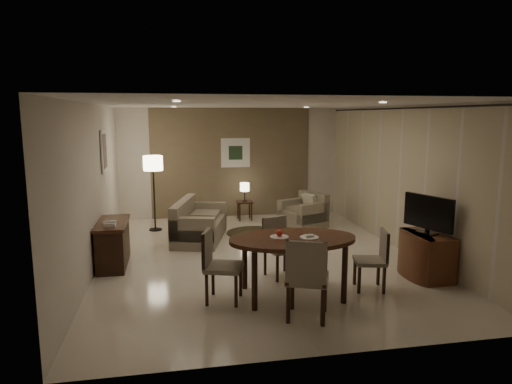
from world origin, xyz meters
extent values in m
cube|color=beige|center=(0.00, 0.00, 0.00)|extent=(5.50, 7.00, 0.00)
cube|color=white|center=(0.00, 0.00, 2.70)|extent=(5.50, 7.00, 0.00)
cube|color=brown|center=(0.00, 3.50, 1.35)|extent=(5.50, 0.00, 2.70)
cube|color=beige|center=(-2.75, 0.00, 1.35)|extent=(0.00, 7.00, 2.70)
cube|color=beige|center=(2.75, 0.00, 1.35)|extent=(0.00, 7.00, 2.70)
cube|color=brown|center=(0.00, 3.48, 1.35)|extent=(3.96, 0.03, 2.70)
cylinder|color=black|center=(2.68, 0.00, 2.64)|extent=(0.03, 6.80, 0.03)
cube|color=silver|center=(0.10, 3.46, 1.60)|extent=(0.72, 0.03, 0.72)
cube|color=#1D321C|center=(0.10, 3.44, 1.60)|extent=(0.34, 0.01, 0.34)
cube|color=silver|center=(-2.72, 1.20, 1.85)|extent=(0.03, 0.60, 0.80)
cube|color=gray|center=(-2.71, 1.20, 1.85)|extent=(0.01, 0.46, 0.64)
cylinder|color=white|center=(-1.40, -1.80, 2.69)|extent=(0.10, 0.10, 0.01)
cylinder|color=white|center=(1.40, -1.80, 2.69)|extent=(0.10, 0.10, 0.01)
cylinder|color=white|center=(-1.40, 1.80, 2.69)|extent=(0.10, 0.10, 0.01)
cylinder|color=white|center=(1.40, 1.80, 2.69)|extent=(0.10, 0.10, 0.01)
cylinder|color=white|center=(-0.05, -1.79, 0.85)|extent=(0.26, 0.26, 0.02)
cylinder|color=white|center=(0.35, -1.89, 0.85)|extent=(0.26, 0.26, 0.02)
sphere|color=red|center=(-0.05, -1.79, 0.90)|extent=(0.09, 0.09, 0.09)
cube|color=white|center=(0.35, -1.89, 0.87)|extent=(0.12, 0.08, 0.03)
cylinder|color=#38331F|center=(0.25, 1.68, 0.01)|extent=(1.20, 1.20, 0.01)
camera|label=1|loc=(-1.51, -7.75, 2.50)|focal=32.00mm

